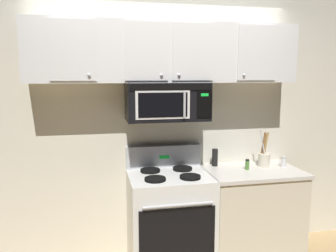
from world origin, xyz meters
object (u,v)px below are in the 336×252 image
object	(u,v)px
stove_range	(169,219)
over_range_microwave	(167,101)
salt_shaker	(284,162)
utensil_crock_cream	(264,158)
pepper_mill	(215,157)
spice_jar	(247,164)

from	to	relation	value
stove_range	over_range_microwave	distance (m)	1.11
salt_shaker	stove_range	bearing A→B (deg)	-178.55
utensil_crock_cream	over_range_microwave	bearing A→B (deg)	178.42
stove_range	over_range_microwave	bearing A→B (deg)	90.14
utensil_crock_cream	salt_shaker	world-z (taller)	utensil_crock_cream
salt_shaker	pepper_mill	world-z (taller)	pepper_mill
utensil_crock_cream	pepper_mill	world-z (taller)	utensil_crock_cream
over_range_microwave	spice_jar	distance (m)	1.01
over_range_microwave	utensil_crock_cream	distance (m)	1.16
over_range_microwave	pepper_mill	world-z (taller)	over_range_microwave
utensil_crock_cream	spice_jar	size ratio (longest dim) A/B	3.57
spice_jar	salt_shaker	bearing A→B (deg)	2.43
pepper_mill	over_range_microwave	bearing A→B (deg)	-169.84
spice_jar	stove_range	bearing A→B (deg)	-179.06
utensil_crock_cream	salt_shaker	bearing A→B (deg)	-17.42
salt_shaker	pepper_mill	bearing A→B (deg)	164.95
pepper_mill	spice_jar	xyz separation A→B (m)	(0.26, -0.20, -0.04)
salt_shaker	utensil_crock_cream	bearing A→B (deg)	162.58
stove_range	pepper_mill	bearing A→B (deg)	21.96
over_range_microwave	utensil_crock_cream	world-z (taller)	over_range_microwave
pepper_mill	spice_jar	world-z (taller)	pepper_mill
stove_range	salt_shaker	bearing A→B (deg)	1.45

